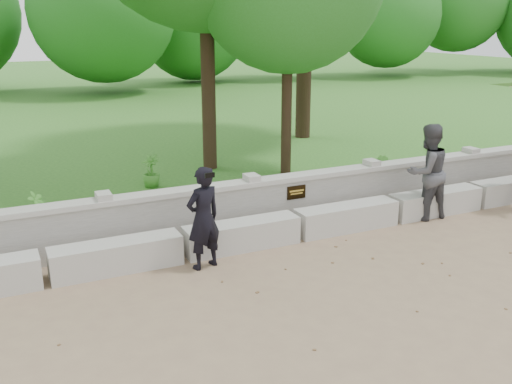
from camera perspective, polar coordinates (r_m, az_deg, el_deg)
ground at (r=8.20m, az=10.61°, el=-8.97°), size 80.00×80.00×0.00m
lawn at (r=20.69m, az=-12.62°, el=6.94°), size 40.00×22.00×0.25m
concrete_bench at (r=9.58m, az=4.08°, el=-3.39°), size 11.90×0.45×0.45m
parapet_wall at (r=10.08m, az=2.17°, el=-0.88°), size 12.50×0.35×0.90m
man_main at (r=8.31m, az=-5.28°, el=-2.61°), size 0.64×0.59×1.54m
visitor_left at (r=10.80m, az=16.74°, el=1.93°), size 0.87×0.68×1.77m
shrub_a at (r=10.00m, az=-21.02°, el=-1.62°), size 0.38×0.39×0.62m
shrub_b at (r=12.11m, az=12.59°, el=2.15°), size 0.37×0.41×0.59m
shrub_c at (r=12.98m, az=17.41°, el=2.84°), size 0.73×0.70×0.63m
shrub_d at (r=11.79m, az=-10.47°, el=2.05°), size 0.49×0.49×0.66m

